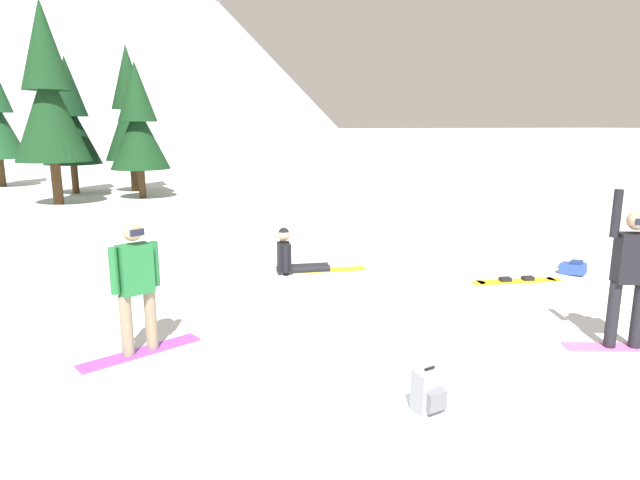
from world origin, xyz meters
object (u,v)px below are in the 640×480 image
snowboarder_midground (136,286)px  backpack_grey (429,391)px  pine_tree_short (130,113)px  pine_tree_broad (48,95)px  snowboarder_foreground (630,275)px  loose_snowboard_near_right (516,281)px  pine_tree_tall (69,120)px  backpack_blue (573,268)px  snowboarder_background (293,257)px  pine_tree_twin (138,125)px

snowboarder_midground → backpack_grey: bearing=-41.0°
pine_tree_short → pine_tree_broad: bearing=-128.0°
snowboarder_foreground → loose_snowboard_near_right: bearing=76.8°
snowboarder_foreground → snowboarder_midground: 6.26m
pine_tree_tall → snowboarder_midground: bearing=-82.3°
pine_tree_tall → backpack_blue: bearing=-58.2°
snowboarder_midground → pine_tree_broad: (-2.74, 14.94, 2.99)m
snowboarder_background → pine_tree_tall: 16.31m
snowboarder_foreground → backpack_grey: bearing=-169.4°
snowboarder_background → pine_tree_short: pine_tree_short is taller
snowboarder_foreground → pine_tree_short: pine_tree_short is taller
loose_snowboard_near_right → pine_tree_twin: pine_tree_twin is taller
snowboarder_foreground → snowboarder_midground: (-5.98, 1.83, -0.10)m
pine_tree_broad → pine_tree_tall: bearing=85.3°
backpack_grey → pine_tree_tall: pine_tree_tall is taller
snowboarder_background → pine_tree_short: 15.80m
snowboarder_foreground → pine_tree_tall: (-8.45, 20.12, 2.07)m
snowboarder_foreground → loose_snowboard_near_right: size_ratio=1.17×
pine_tree_twin → pine_tree_broad: 3.26m
pine_tree_broad → backpack_blue: bearing=-51.7°
loose_snowboard_near_right → backpack_grey: (-3.90, -3.61, 0.19)m
snowboarder_foreground → snowboarder_midground: size_ratio=1.22×
loose_snowboard_near_right → pine_tree_twin: 16.26m
backpack_grey → pine_tree_short: pine_tree_short is taller
backpack_blue → pine_tree_broad: pine_tree_broad is taller
loose_snowboard_near_right → backpack_blue: (1.38, 0.09, 0.11)m
backpack_grey → pine_tree_twin: bearing=98.0°
snowboarder_foreground → pine_tree_tall: bearing=112.8°
backpack_grey → pine_tree_short: (-2.86, 20.78, 3.16)m
backpack_grey → pine_tree_broad: 18.59m
loose_snowboard_near_right → backpack_grey: backpack_grey is taller
snowboarder_midground → pine_tree_tall: 18.59m
pine_tree_twin → pine_tree_tall: bearing=137.5°
snowboarder_background → backpack_blue: 5.49m
snowboarder_foreground → loose_snowboard_near_right: (0.71, 3.01, -0.98)m
pine_tree_broad → pine_tree_short: bearing=52.0°
snowboarder_foreground → backpack_blue: 3.84m
snowboarder_midground → backpack_grey: (2.79, -2.43, -0.69)m
loose_snowboard_near_right → backpack_blue: size_ratio=3.22×
backpack_grey → pine_tree_twin: 18.63m
pine_tree_twin → pine_tree_short: bearing=96.6°
backpack_blue → snowboarder_foreground: bearing=-124.0°
pine_tree_short → backpack_grey: bearing=-82.2°
snowboarder_background → backpack_grey: snowboarder_background is taller
backpack_grey → pine_tree_short: bearing=97.8°
snowboarder_foreground → snowboarder_background: bearing=121.7°
snowboarder_background → pine_tree_twin: bearing=102.0°
snowboarder_foreground → snowboarder_background: 5.89m
backpack_blue → pine_tree_broad: 17.83m
loose_snowboard_near_right → pine_tree_short: (-6.76, 17.17, 3.35)m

